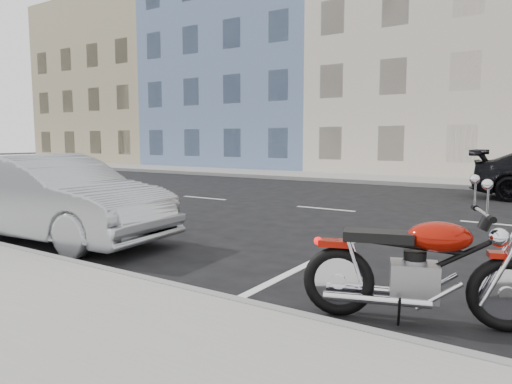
# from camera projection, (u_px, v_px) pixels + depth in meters

# --- Properties ---
(ground) EXTENTS (120.00, 120.00, 0.00)m
(ground) POSITION_uv_depth(u_px,v_px,m) (405.00, 216.00, 10.57)
(ground) COLOR black
(ground) RESTS_ON ground
(sidewalk_far) EXTENTS (80.00, 3.40, 0.15)m
(sidewalk_far) POSITION_uv_depth(u_px,v_px,m) (346.00, 178.00, 20.51)
(sidewalk_far) COLOR gray
(sidewalk_far) RESTS_ON ground
(curb_far) EXTENTS (80.00, 0.12, 0.16)m
(curb_far) POSITION_uv_depth(u_px,v_px,m) (330.00, 180.00, 19.10)
(curb_far) COLOR gray
(curb_far) RESTS_ON ground
(bldg_far_west) EXTENTS (12.00, 12.00, 12.00)m
(bldg_far_west) POSITION_uv_depth(u_px,v_px,m) (143.00, 88.00, 37.60)
(bldg_far_west) COLOR tan
(bldg_far_west) RESTS_ON ground
(bldg_blue) EXTENTS (12.00, 12.00, 13.00)m
(bldg_blue) POSITION_uv_depth(u_px,v_px,m) (266.00, 70.00, 31.00)
(bldg_blue) COLOR #617BA4
(bldg_blue) RESTS_ON ground
(bldg_cream) EXTENTS (12.00, 12.00, 11.50)m
(bldg_cream) POSITION_uv_depth(u_px,v_px,m) (455.00, 65.00, 24.55)
(bldg_cream) COLOR beige
(bldg_cream) RESTS_ON ground
(motorcycle) EXTENTS (2.14, 0.98, 1.11)m
(motorcycle) POSITION_uv_depth(u_px,v_px,m) (512.00, 278.00, 4.13)
(motorcycle) COLOR black
(motorcycle) RESTS_ON ground
(sedan_silver) EXTENTS (4.67, 1.97, 1.50)m
(sedan_silver) POSITION_uv_depth(u_px,v_px,m) (52.00, 198.00, 7.91)
(sedan_silver) COLOR #9EA0A5
(sedan_silver) RESTS_ON ground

